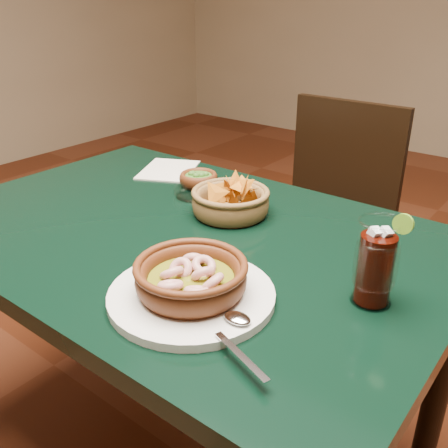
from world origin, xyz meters
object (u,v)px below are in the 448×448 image
Objects in this scene: chip_basket at (231,201)px; shrimp_plate at (191,282)px; dining_table at (183,267)px; dining_chair at (325,225)px; cola_drink at (376,263)px.

shrimp_plate is at bearing -63.15° from chip_basket.
dining_chair is at bearing 88.65° from dining_table.
chip_basket is 1.25× the size of cola_drink.
dining_table is 5.48× the size of chip_basket.
chip_basket reaches higher than dining_table.
chip_basket is (-0.17, 0.33, 0.00)m from shrimp_plate.
cola_drink reaches higher than shrimp_plate.
chip_basket is (0.04, 0.13, 0.13)m from dining_table.
dining_chair is at bearing 101.96° from shrimp_plate.
shrimp_plate is 2.16× the size of cola_drink.
shrimp_plate is at bearing -143.04° from cola_drink.
dining_table is 1.31× the size of dining_chair.
cola_drink is (0.46, -0.01, 0.17)m from dining_table.
chip_basket reaches higher than shrimp_plate.
dining_table is at bearing 178.47° from cola_drink.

